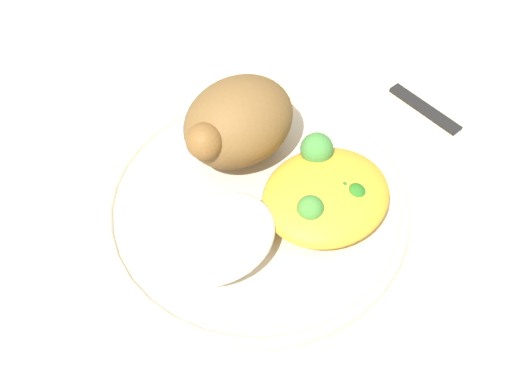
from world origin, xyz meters
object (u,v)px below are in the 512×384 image
(roasted_chicken, at_px, (237,122))
(fork, at_px, (401,128))
(plate, at_px, (256,205))
(mac_cheese_with_broccoli, at_px, (326,193))
(rice_pile, at_px, (218,237))
(knife, at_px, (457,130))

(roasted_chicken, bearing_deg, fork, 157.57)
(plate, relative_size, fork, 1.78)
(roasted_chicken, bearing_deg, mac_cheese_with_broccoli, 103.48)
(rice_pile, height_order, fork, rice_pile)
(roasted_chicken, xyz_separation_m, knife, (-0.19, 0.09, -0.05))
(plate, xyz_separation_m, rice_pile, (0.05, 0.02, 0.03))
(plate, xyz_separation_m, knife, (-0.20, 0.04, -0.01))
(mac_cheese_with_broccoli, height_order, knife, mac_cheese_with_broccoli)
(mac_cheese_with_broccoli, height_order, fork, mac_cheese_with_broccoli)
(mac_cheese_with_broccoli, xyz_separation_m, fork, (-0.12, -0.03, -0.03))
(plate, distance_m, mac_cheese_with_broccoli, 0.06)
(fork, bearing_deg, plate, -3.03)
(plate, bearing_deg, knife, 167.95)
(plate, distance_m, knife, 0.21)
(plate, relative_size, mac_cheese_with_broccoli, 2.37)
(roasted_chicken, distance_m, fork, 0.17)
(roasted_chicken, bearing_deg, plate, 68.97)
(plate, bearing_deg, roasted_chicken, -111.03)
(plate, distance_m, rice_pile, 0.06)
(roasted_chicken, distance_m, mac_cheese_with_broccoli, 0.09)
(roasted_chicken, xyz_separation_m, fork, (-0.15, 0.06, -0.05))
(plate, relative_size, roasted_chicken, 2.41)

